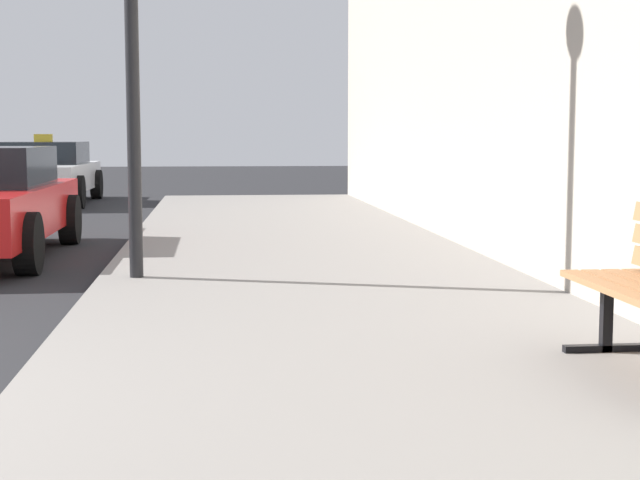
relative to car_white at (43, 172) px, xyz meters
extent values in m
cube|color=gray|center=(4.49, -16.07, -0.57)|extent=(4.00, 32.00, 0.15)
cube|color=#9E6B42|center=(5.61, -15.82, -0.05)|extent=(0.11, 1.56, 0.04)
cube|color=black|center=(5.80, -15.16, -0.27)|extent=(0.06, 0.06, 0.45)
cube|color=black|center=(5.80, -15.16, -0.48)|extent=(0.50, 0.06, 0.04)
cylinder|color=black|center=(2.84, -11.85, 1.71)|extent=(0.12, 0.12, 4.42)
cylinder|color=black|center=(1.66, -10.56, -0.33)|extent=(0.22, 0.64, 0.64)
cylinder|color=black|center=(1.66, -7.73, -0.33)|extent=(0.22, 0.64, 0.64)
cube|color=white|center=(0.00, -0.05, -0.10)|extent=(1.83, 4.57, 0.55)
cube|color=black|center=(0.00, 0.18, 0.40)|extent=(1.61, 2.06, 0.45)
cube|color=yellow|center=(0.00, 0.18, 0.70)|extent=(0.36, 0.14, 0.16)
cylinder|color=black|center=(0.91, -1.52, -0.33)|extent=(0.22, 0.64, 0.64)
cylinder|color=black|center=(0.91, 1.41, -0.33)|extent=(0.22, 0.64, 0.64)
cylinder|color=black|center=(-0.91, 1.41, -0.33)|extent=(0.22, 0.64, 0.64)
camera|label=1|loc=(3.55, -20.48, 0.75)|focal=54.34mm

